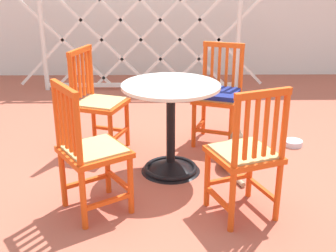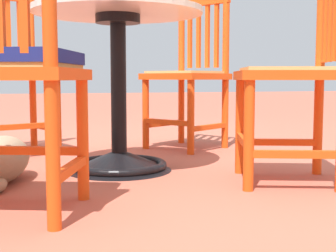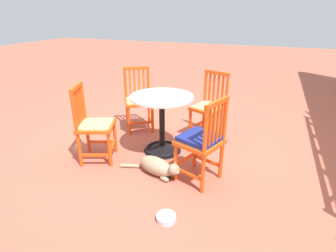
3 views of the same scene
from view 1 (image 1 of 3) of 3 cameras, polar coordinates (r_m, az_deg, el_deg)
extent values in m
plane|color=#AD5642|center=(3.60, -1.09, -6.07)|extent=(24.00, 24.00, 0.00)
cylinder|color=silver|center=(5.93, -15.77, 10.60)|extent=(0.06, 0.06, 1.31)
cylinder|color=silver|center=(5.82, 9.01, 10.93)|extent=(0.06, 0.06, 1.31)
cube|color=silver|center=(5.87, -3.39, 5.30)|extent=(2.48, 0.04, 0.05)
cube|color=silver|center=(5.88, -13.39, 10.72)|extent=(1.18, 0.02, 1.18)
cube|color=silver|center=(5.79, -8.51, 10.90)|extent=(1.18, 0.02, 1.18)
cube|color=silver|center=(5.74, -3.51, 11.01)|extent=(1.18, 0.02, 1.18)
cube|color=silver|center=(5.74, 1.53, 11.04)|extent=(1.18, 0.02, 1.18)
cube|color=silver|center=(5.78, 6.54, 10.98)|extent=(1.18, 0.02, 1.18)
cube|color=silver|center=(5.88, -13.39, 10.72)|extent=(1.18, 0.02, 1.18)
cube|color=silver|center=(5.79, -8.51, 10.90)|extent=(1.18, 0.02, 1.18)
cube|color=silver|center=(5.74, -3.51, 11.01)|extent=(1.18, 0.02, 1.18)
cube|color=silver|center=(5.74, 1.53, 11.04)|extent=(1.18, 0.02, 1.18)
cube|color=silver|center=(5.78, 6.54, 10.98)|extent=(1.18, 0.02, 1.18)
cone|color=black|center=(3.62, 0.35, -5.06)|extent=(0.48, 0.48, 0.10)
torus|color=black|center=(3.63, 0.35, -5.41)|extent=(0.44, 0.44, 0.04)
cylinder|color=black|center=(3.49, 0.36, -0.28)|extent=(0.07, 0.07, 0.66)
cylinder|color=black|center=(3.39, 0.37, 4.65)|extent=(0.20, 0.20, 0.04)
cylinder|color=silver|center=(3.38, 0.37, 5.18)|extent=(0.76, 0.76, 0.02)
cylinder|color=#E04C14|center=(4.05, -5.28, 0.47)|extent=(0.04, 0.04, 0.45)
cylinder|color=#E04C14|center=(3.77, -7.36, -1.23)|extent=(0.04, 0.04, 0.45)
cylinder|color=#E04C14|center=(4.13, -9.72, 3.99)|extent=(0.04, 0.04, 0.91)
cylinder|color=#E04C14|center=(3.84, -12.09, 2.58)|extent=(0.04, 0.04, 0.91)
cube|color=#E04C14|center=(4.15, -7.39, -0.37)|extent=(0.33, 0.14, 0.03)
cube|color=#E04C14|center=(3.87, -9.57, -2.09)|extent=(0.33, 0.14, 0.03)
cube|color=#E04C14|center=(3.93, -6.25, -1.09)|extent=(0.14, 0.33, 0.03)
cube|color=#E04C14|center=(3.91, -8.66, 2.77)|extent=(0.51, 0.51, 0.04)
cube|color=tan|center=(3.91, -8.68, 3.08)|extent=(0.45, 0.45, 0.02)
cube|color=#E04C14|center=(4.01, -10.37, 6.80)|extent=(0.03, 0.03, 0.39)
cube|color=#E04C14|center=(3.95, -10.85, 6.57)|extent=(0.03, 0.03, 0.39)
cube|color=#E04C14|center=(3.90, -11.33, 6.32)|extent=(0.03, 0.03, 0.39)
cube|color=#E04C14|center=(3.84, -11.83, 6.07)|extent=(0.03, 0.03, 0.39)
cube|color=#E04C14|center=(3.88, -11.30, 9.45)|extent=(0.16, 0.37, 0.04)
cylinder|color=#E04C14|center=(3.25, -7.79, -4.93)|extent=(0.04, 0.04, 0.45)
cylinder|color=#E04C14|center=(2.98, -4.83, -7.32)|extent=(0.04, 0.04, 0.45)
cylinder|color=#E04C14|center=(3.04, -13.73, -2.49)|extent=(0.04, 0.04, 0.91)
cylinder|color=#E04C14|center=(2.75, -11.18, -4.85)|extent=(0.04, 0.04, 0.91)
cube|color=#E04C14|center=(3.23, -10.43, -6.99)|extent=(0.30, 0.21, 0.03)
cube|color=#E04C14|center=(2.96, -7.69, -9.60)|extent=(0.30, 0.21, 0.03)
cube|color=#E04C14|center=(3.14, -6.34, -6.97)|extent=(0.21, 0.30, 0.03)
cube|color=#E04C14|center=(2.96, -9.44, -3.29)|extent=(0.55, 0.55, 0.04)
cube|color=tan|center=(2.95, -9.47, -2.90)|extent=(0.48, 0.48, 0.02)
cube|color=#E04C14|center=(2.90, -13.62, 1.14)|extent=(0.03, 0.03, 0.39)
cube|color=#E04C14|center=(2.84, -13.13, 0.76)|extent=(0.03, 0.03, 0.39)
cube|color=#E04C14|center=(2.78, -12.61, 0.37)|extent=(0.03, 0.03, 0.39)
cube|color=#E04C14|center=(2.72, -12.07, -0.05)|extent=(0.03, 0.03, 0.39)
cube|color=#E04C14|center=(2.75, -13.22, 4.68)|extent=(0.24, 0.34, 0.04)
cylinder|color=#E04C14|center=(3.07, 5.07, -6.46)|extent=(0.04, 0.04, 0.45)
cylinder|color=#E04C14|center=(3.23, 10.48, -5.33)|extent=(0.04, 0.04, 0.45)
cylinder|color=#E04C14|center=(2.70, 8.49, -5.15)|extent=(0.04, 0.04, 0.91)
cylinder|color=#E04C14|center=(2.88, 14.36, -3.92)|extent=(0.04, 0.04, 0.91)
cube|color=#E04C14|center=(2.98, 6.51, -9.29)|extent=(0.15, 0.33, 0.03)
cube|color=#E04C14|center=(3.14, 12.04, -7.97)|extent=(0.15, 0.33, 0.03)
cube|color=#E04C14|center=(3.17, 7.80, -6.78)|extent=(0.33, 0.15, 0.03)
cube|color=#E04C14|center=(2.93, 9.68, -3.63)|extent=(0.52, 0.52, 0.04)
cube|color=tan|center=(2.92, 9.71, -3.24)|extent=(0.45, 0.45, 0.02)
cube|color=#E04C14|center=(2.65, 10.02, -0.50)|extent=(0.03, 0.03, 0.39)
cube|color=#E04C14|center=(2.68, 11.26, -0.30)|extent=(0.03, 0.03, 0.39)
cube|color=#E04C14|center=(2.72, 12.46, -0.10)|extent=(0.03, 0.03, 0.39)
cube|color=#E04C14|center=(2.76, 13.63, 0.09)|extent=(0.03, 0.03, 0.39)
cube|color=#E04C14|center=(2.63, 12.20, 4.06)|extent=(0.37, 0.17, 0.04)
cylinder|color=#E04C14|center=(3.93, 8.10, -0.29)|extent=(0.04, 0.04, 0.45)
cylinder|color=#E04C14|center=(4.01, 3.34, 0.28)|extent=(0.04, 0.04, 0.45)
cylinder|color=#E04C14|center=(4.18, 9.20, 4.24)|extent=(0.04, 0.04, 0.91)
cylinder|color=#E04C14|center=(4.25, 4.68, 4.71)|extent=(0.04, 0.04, 0.91)
cube|color=#E04C14|center=(4.12, 8.52, -0.59)|extent=(0.14, 0.33, 0.03)
cube|color=#E04C14|center=(4.19, 3.96, -0.04)|extent=(0.14, 0.33, 0.03)
cube|color=#E04C14|center=(3.99, 5.67, -0.74)|extent=(0.33, 0.14, 0.03)
cube|color=#E04C14|center=(4.06, 6.38, 3.54)|extent=(0.51, 0.51, 0.04)
cube|color=tan|center=(4.05, 6.39, 3.83)|extent=(0.45, 0.45, 0.02)
cube|color=#E04C14|center=(4.13, 8.45, 7.33)|extent=(0.03, 0.03, 0.39)
cube|color=#E04C14|center=(4.15, 7.52, 7.42)|extent=(0.03, 0.03, 0.39)
cube|color=#E04C14|center=(4.16, 6.60, 7.50)|extent=(0.03, 0.03, 0.39)
cube|color=#E04C14|center=(4.17, 5.68, 7.59)|extent=(0.03, 0.03, 0.39)
cube|color=#E04C14|center=(4.11, 7.19, 10.31)|extent=(0.37, 0.16, 0.04)
cube|color=navy|center=(4.04, 6.41, 4.24)|extent=(0.46, 0.46, 0.04)
ellipsoid|color=#9E896B|center=(3.76, 8.12, -3.45)|extent=(0.33, 0.48, 0.19)
ellipsoid|color=silver|center=(3.86, 8.36, -3.00)|extent=(0.20, 0.22, 0.14)
sphere|color=#9E896B|center=(3.97, 8.76, -1.30)|extent=(0.12, 0.12, 0.12)
ellipsoid|color=silver|center=(4.01, 8.85, -1.24)|extent=(0.06, 0.06, 0.04)
cone|color=#9E896B|center=(3.94, 8.32, -0.58)|extent=(0.04, 0.04, 0.04)
cone|color=#9E896B|center=(3.94, 9.24, -0.68)|extent=(0.04, 0.04, 0.04)
ellipsoid|color=#9E896B|center=(3.95, 7.69, -3.30)|extent=(0.09, 0.13, 0.05)
ellipsoid|color=#9E896B|center=(3.93, 9.27, -3.48)|extent=(0.09, 0.13, 0.05)
cylinder|color=#9E896B|center=(3.51, 8.84, -6.72)|extent=(0.10, 0.22, 0.04)
cylinder|color=silver|center=(4.26, 15.78, -2.12)|extent=(0.17, 0.17, 0.05)
camera|label=2|loc=(5.54, 4.08, 8.16)|focal=51.09mm
camera|label=3|loc=(5.26, 34.00, 17.79)|focal=28.48mm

